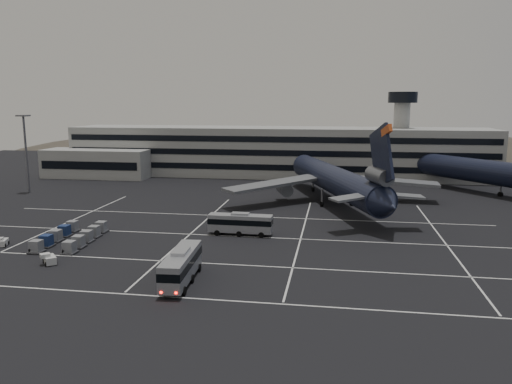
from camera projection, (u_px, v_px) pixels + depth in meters
ground at (220, 243)px, 76.35m from camera, size 260.00×260.00×0.00m
lane_markings at (227, 242)px, 76.90m from camera, size 90.00×55.62×0.01m
terminal at (266, 152)px, 144.69m from camera, size 125.00×26.00×24.00m
hills at (338, 172)px, 240.80m from camera, size 352.00×180.00×44.00m
lightpole_left at (25, 143)px, 116.90m from camera, size 2.40×2.40×18.28m
trijet_main at (335, 180)px, 103.70m from camera, size 44.86×56.04×18.08m
trijet_far at (506, 174)px, 111.66m from camera, size 40.76×48.45×18.08m
bus_near at (181, 264)px, 59.20m from camera, size 3.46×11.59×4.04m
bus_far at (240, 223)px, 80.48m from camera, size 10.43×2.80×3.66m
tug_a at (2, 242)px, 74.39m from camera, size 1.96×2.46×1.39m
tug_b at (50, 259)px, 66.12m from camera, size 2.67×2.74×1.54m
uld_cluster at (71, 236)px, 76.70m from camera, size 7.89×14.44×1.82m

